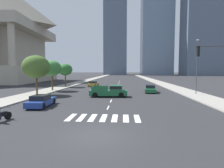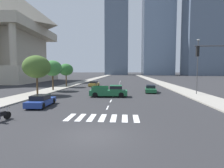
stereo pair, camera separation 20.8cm
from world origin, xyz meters
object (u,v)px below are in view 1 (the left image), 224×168
object	(u,v)px
sedan_green_2	(150,89)
pickup_truck	(110,91)
street_tree_second	(52,68)
street_lamp_east	(197,63)
street_tree_third	(65,70)
sedan_gold_0	(93,84)
sedan_blue_1	(41,101)
street_tree_nearest	(36,67)

from	to	relation	value
sedan_green_2	pickup_truck	bearing A→B (deg)	-43.16
sedan_green_2	street_tree_second	distance (m)	18.59
pickup_truck	street_lamp_east	bearing A→B (deg)	10.39
sedan_green_2	street_tree_third	xyz separation A→B (m)	(-18.19, 8.67, 3.47)
sedan_gold_0	sedan_green_2	bearing A→B (deg)	-128.29
sedan_gold_0	sedan_blue_1	distance (m)	24.63
sedan_green_2	street_tree_nearest	xyz separation A→B (m)	(-18.19, -4.88, 3.83)
pickup_truck	street_tree_second	distance (m)	13.89
street_tree_nearest	street_tree_third	world-z (taller)	street_tree_nearest
sedan_gold_0	street_tree_second	xyz separation A→B (m)	(-6.05, -10.19, 3.67)
street_lamp_east	sedan_blue_1	bearing A→B (deg)	-152.48
pickup_truck	street_tree_third	size ratio (longest dim) A/B	1.04
street_lamp_east	street_tree_third	xyz separation A→B (m)	(-24.96, 11.44, -0.96)
pickup_truck	street_lamp_east	size ratio (longest dim) A/B	0.65
sedan_blue_1	street_lamp_east	bearing A→B (deg)	-65.01
sedan_blue_1	street_tree_second	xyz separation A→B (m)	(-4.75, 14.41, 3.70)
sedan_blue_1	sedan_green_2	world-z (taller)	sedan_green_2
street_tree_nearest	street_tree_second	distance (m)	5.98
sedan_blue_1	street_tree_second	size ratio (longest dim) A/B	0.77
street_lamp_east	street_tree_third	distance (m)	27.48
street_tree_second	street_tree_third	world-z (taller)	street_tree_second
sedan_gold_0	street_tree_nearest	world-z (taller)	street_tree_nearest
sedan_gold_0	street_tree_nearest	bearing A→B (deg)	164.13
sedan_gold_0	sedan_blue_1	size ratio (longest dim) A/B	1.05
sedan_blue_1	street_tree_nearest	xyz separation A→B (m)	(-4.75, 8.43, 3.84)
sedan_blue_1	street_tree_nearest	world-z (taller)	street_tree_nearest
pickup_truck	street_tree_second	xyz separation A→B (m)	(-11.56, 6.87, 3.47)
sedan_blue_1	street_tree_third	bearing A→B (deg)	9.68
street_tree_nearest	street_tree_third	bearing A→B (deg)	90.00
street_tree_second	street_tree_third	size ratio (longest dim) A/B	1.06
street_lamp_east	sedan_gold_0	bearing A→B (deg)	143.35
sedan_gold_0	street_tree_nearest	xyz separation A→B (m)	(-6.05, -16.17, 3.81)
street_tree_nearest	street_tree_third	distance (m)	13.55
sedan_green_2	street_tree_second	xyz separation A→B (m)	(-18.19, 1.10, 3.69)
sedan_blue_1	street_tree_third	xyz separation A→B (m)	(-4.75, 21.97, 3.48)
street_tree_nearest	street_tree_second	xyz separation A→B (m)	(0.00, 5.98, -0.14)
street_tree_third	sedan_green_2	bearing A→B (deg)	-25.47
street_lamp_east	street_tree_second	size ratio (longest dim) A/B	1.51
sedan_gold_0	pickup_truck	bearing A→B (deg)	-157.47
pickup_truck	sedan_green_2	distance (m)	8.80
sedan_gold_0	street_tree_second	bearing A→B (deg)	153.95
pickup_truck	sedan_blue_1	distance (m)	10.16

